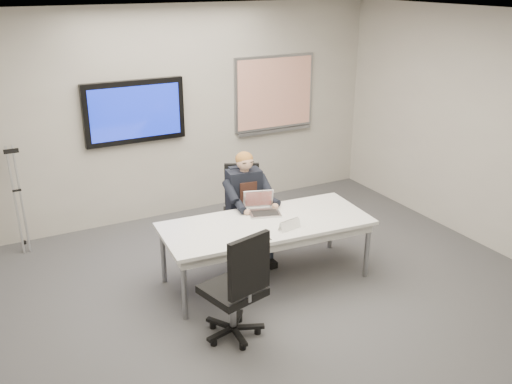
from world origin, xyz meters
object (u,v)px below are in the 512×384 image
conference_table (266,229)px  office_chair_far (243,224)px  office_chair_near (236,306)px  seated_person (250,218)px  laptop (262,207)px

conference_table → office_chair_far: (0.11, 0.77, -0.28)m
office_chair_near → seated_person: bearing=-135.9°
office_chair_far → laptop: 0.67m
office_chair_far → office_chair_near: (-0.86, -1.59, 0.02)m
conference_table → office_chair_far: bearing=86.4°
laptop → office_chair_far: bearing=105.5°
office_chair_far → laptop: bearing=-68.5°
office_chair_near → laptop: (0.84, 1.08, 0.40)m
conference_table → laptop: 0.30m
office_chair_far → seated_person: bearing=-70.8°
conference_table → office_chair_near: size_ratio=2.09×
office_chair_far → laptop: office_chair_far is taller
conference_table → laptop: size_ratio=5.63×
office_chair_near → laptop: 1.43m
conference_table → seated_person: 0.55m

